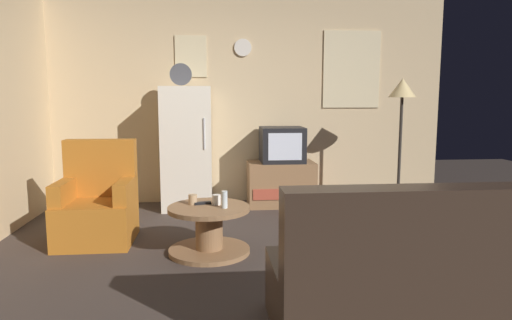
{
  "coord_description": "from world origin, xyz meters",
  "views": [
    {
      "loc": [
        -0.45,
        -3.59,
        1.37
      ],
      "look_at": [
        -0.03,
        0.9,
        0.75
      ],
      "focal_mm": 32.08,
      "sensor_mm": 36.0,
      "label": 1
    }
  ],
  "objects_px": {
    "couch": "(422,283)",
    "book_stack": "(327,199)",
    "crt_tv": "(282,145)",
    "armchair": "(98,206)",
    "coffee_table": "(209,230)",
    "mug_ceramic_tan": "(193,199)",
    "remote_control": "(203,203)",
    "standing_lamp": "(402,98)",
    "fridge": "(187,148)",
    "tv_stand": "(281,184)",
    "mug_ceramic_white": "(217,200)",
    "wine_glass": "(225,200)"
  },
  "relations": [
    {
      "from": "mug_ceramic_white",
      "to": "remote_control",
      "type": "height_order",
      "value": "mug_ceramic_white"
    },
    {
      "from": "mug_ceramic_white",
      "to": "couch",
      "type": "xyz_separation_m",
      "value": [
        1.16,
        -1.59,
        -0.15
      ]
    },
    {
      "from": "wine_glass",
      "to": "fridge",
      "type": "bearing_deg",
      "value": 103.06
    },
    {
      "from": "fridge",
      "to": "mug_ceramic_white",
      "type": "distance_m",
      "value": 1.72
    },
    {
      "from": "remote_control",
      "to": "couch",
      "type": "xyz_separation_m",
      "value": [
        1.28,
        -1.61,
        -0.12
      ]
    },
    {
      "from": "fridge",
      "to": "remote_control",
      "type": "xyz_separation_m",
      "value": [
        0.22,
        -1.63,
        -0.32
      ]
    },
    {
      "from": "armchair",
      "to": "book_stack",
      "type": "bearing_deg",
      "value": 25.71
    },
    {
      "from": "tv_stand",
      "to": "standing_lamp",
      "type": "xyz_separation_m",
      "value": [
        1.35,
        -0.49,
        1.08
      ]
    },
    {
      "from": "standing_lamp",
      "to": "tv_stand",
      "type": "bearing_deg",
      "value": 159.81
    },
    {
      "from": "standing_lamp",
      "to": "book_stack",
      "type": "height_order",
      "value": "standing_lamp"
    },
    {
      "from": "mug_ceramic_white",
      "to": "armchair",
      "type": "distance_m",
      "value": 1.21
    },
    {
      "from": "tv_stand",
      "to": "crt_tv",
      "type": "bearing_deg",
      "value": -4.65
    },
    {
      "from": "standing_lamp",
      "to": "armchair",
      "type": "xyz_separation_m",
      "value": [
        -3.31,
        -0.8,
        -1.02
      ]
    },
    {
      "from": "armchair",
      "to": "book_stack",
      "type": "distance_m",
      "value": 2.84
    },
    {
      "from": "fridge",
      "to": "mug_ceramic_tan",
      "type": "xyz_separation_m",
      "value": [
        0.14,
        -1.63,
        -0.29
      ]
    },
    {
      "from": "book_stack",
      "to": "mug_ceramic_tan",
      "type": "bearing_deg",
      "value": -135.54
    },
    {
      "from": "mug_ceramic_tan",
      "to": "couch",
      "type": "xyz_separation_m",
      "value": [
        1.37,
        -1.62,
        -0.15
      ]
    },
    {
      "from": "mug_ceramic_tan",
      "to": "couch",
      "type": "distance_m",
      "value": 2.13
    },
    {
      "from": "standing_lamp",
      "to": "mug_ceramic_tan",
      "type": "xyz_separation_m",
      "value": [
        -2.39,
        -1.17,
        -0.89
      ]
    },
    {
      "from": "mug_ceramic_white",
      "to": "wine_glass",
      "type": "bearing_deg",
      "value": -62.95
    },
    {
      "from": "fridge",
      "to": "book_stack",
      "type": "relative_size",
      "value": 8.23
    },
    {
      "from": "standing_lamp",
      "to": "book_stack",
      "type": "bearing_deg",
      "value": 150.97
    },
    {
      "from": "fridge",
      "to": "coffee_table",
      "type": "distance_m",
      "value": 1.82
    },
    {
      "from": "coffee_table",
      "to": "mug_ceramic_tan",
      "type": "bearing_deg",
      "value": 148.22
    },
    {
      "from": "tv_stand",
      "to": "coffee_table",
      "type": "xyz_separation_m",
      "value": [
        -0.9,
        -1.75,
        -0.07
      ]
    },
    {
      "from": "crt_tv",
      "to": "wine_glass",
      "type": "height_order",
      "value": "crt_tv"
    },
    {
      "from": "standing_lamp",
      "to": "mug_ceramic_tan",
      "type": "bearing_deg",
      "value": -153.92
    },
    {
      "from": "fridge",
      "to": "tv_stand",
      "type": "bearing_deg",
      "value": 1.64
    },
    {
      "from": "fridge",
      "to": "mug_ceramic_tan",
      "type": "height_order",
      "value": "fridge"
    },
    {
      "from": "remote_control",
      "to": "armchair",
      "type": "bearing_deg",
      "value": 144.59
    },
    {
      "from": "crt_tv",
      "to": "couch",
      "type": "distance_m",
      "value": 3.33
    },
    {
      "from": "tv_stand",
      "to": "mug_ceramic_tan",
      "type": "relative_size",
      "value": 9.33
    },
    {
      "from": "book_stack",
      "to": "standing_lamp",
      "type": "bearing_deg",
      "value": -29.03
    },
    {
      "from": "crt_tv",
      "to": "armchair",
      "type": "xyz_separation_m",
      "value": [
        -1.97,
        -1.29,
        -0.44
      ]
    },
    {
      "from": "standing_lamp",
      "to": "book_stack",
      "type": "relative_size",
      "value": 7.39
    },
    {
      "from": "remote_control",
      "to": "couch",
      "type": "distance_m",
      "value": 2.07
    },
    {
      "from": "coffee_table",
      "to": "book_stack",
      "type": "relative_size",
      "value": 3.35
    },
    {
      "from": "standing_lamp",
      "to": "armchair",
      "type": "distance_m",
      "value": 3.55
    },
    {
      "from": "couch",
      "to": "book_stack",
      "type": "distance_m",
      "value": 3.23
    },
    {
      "from": "armchair",
      "to": "couch",
      "type": "distance_m",
      "value": 3.03
    },
    {
      "from": "crt_tv",
      "to": "book_stack",
      "type": "relative_size",
      "value": 2.51
    },
    {
      "from": "mug_ceramic_tan",
      "to": "fridge",
      "type": "bearing_deg",
      "value": 94.8
    },
    {
      "from": "crt_tv",
      "to": "armchair",
      "type": "height_order",
      "value": "crt_tv"
    },
    {
      "from": "fridge",
      "to": "standing_lamp",
      "type": "xyz_separation_m",
      "value": [
        2.52,
        -0.46,
        0.6
      ]
    },
    {
      "from": "couch",
      "to": "book_stack",
      "type": "xyz_separation_m",
      "value": [
        0.25,
        3.21,
        -0.24
      ]
    },
    {
      "from": "crt_tv",
      "to": "book_stack",
      "type": "xyz_separation_m",
      "value": [
        0.57,
        -0.07,
        -0.7
      ]
    },
    {
      "from": "coffee_table",
      "to": "crt_tv",
      "type": "bearing_deg",
      "value": 62.53
    },
    {
      "from": "armchair",
      "to": "book_stack",
      "type": "height_order",
      "value": "armchair"
    },
    {
      "from": "crt_tv",
      "to": "remote_control",
      "type": "xyz_separation_m",
      "value": [
        -0.97,
        -1.67,
        -0.35
      ]
    },
    {
      "from": "standing_lamp",
      "to": "coffee_table",
      "type": "relative_size",
      "value": 2.21
    }
  ]
}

